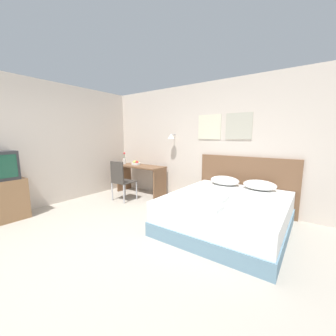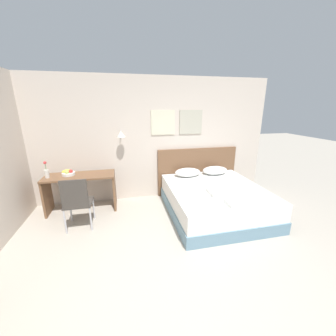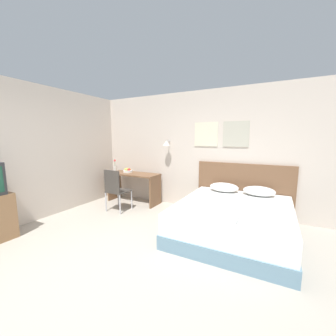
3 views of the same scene
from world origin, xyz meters
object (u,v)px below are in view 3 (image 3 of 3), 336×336
bed (233,220)px  fruit_bowl (128,171)px  headboard (243,190)px  pillow_left (224,187)px  folded_towel_mid_bed (225,218)px  desk_chair (115,188)px  desk (134,182)px  folded_towel_near_foot (224,207)px  pillow_right (259,191)px  flower_vase (115,168)px

bed → fruit_bowl: size_ratio=7.91×
bed → headboard: 1.06m
headboard → pillow_left: 0.43m
folded_towel_mid_bed → desk_chair: bearing=164.3°
folded_towel_mid_bed → desk: desk is taller
folded_towel_near_foot → fruit_bowl: size_ratio=1.38×
folded_towel_mid_bed → folded_towel_near_foot: bearing=102.8°
folded_towel_mid_bed → pillow_right: bearing=78.3°
bed → pillow_left: 0.89m
pillow_left → folded_towel_mid_bed: (0.34, -1.50, -0.06)m
headboard → folded_towel_mid_bed: (0.02, -1.76, 0.02)m
folded_towel_mid_bed → flower_vase: size_ratio=1.05×
bed → pillow_right: size_ratio=3.44×
folded_towel_near_foot → desk: (-2.48, 1.00, -0.04)m
folded_towel_mid_bed → desk: bearing=150.7°
pillow_right → desk: size_ratio=0.43×
desk_chair → pillow_right: bearing=15.5°
desk_chair → flower_vase: 0.99m
desk → desk_chair: 0.74m
pillow_left → pillow_right: 0.65m
pillow_right → folded_towel_mid_bed: pillow_right is taller
pillow_right → folded_towel_mid_bed: 1.53m
bed → desk_chair: size_ratio=2.11×
pillow_right → flower_vase: size_ratio=1.77×
pillow_left → headboard: bearing=39.3°
bed → pillow_right: 0.89m
headboard → pillow_right: 0.43m
headboard → flower_vase: headboard is taller
bed → pillow_right: bearing=66.5°
headboard → fruit_bowl: bearing=-174.3°
folded_towel_mid_bed → fruit_bowl: fruit_bowl is taller
folded_towel_mid_bed → flower_vase: flower_vase is taller
flower_vase → bed: bearing=-12.0°
folded_towel_near_foot → flower_vase: size_ratio=1.06×
bed → folded_towel_mid_bed: folded_towel_mid_bed is taller
bed → headboard: (-0.00, 1.02, 0.28)m
desk → desk_chair: desk_chair is taller
folded_towel_mid_bed → flower_vase: 3.46m
bed → pillow_left: (-0.33, 0.75, 0.36)m
folded_towel_mid_bed → desk_chair: size_ratio=0.36×
headboard → fruit_bowl: headboard is taller
folded_towel_mid_bed → flower_vase: bearing=155.8°
desk → folded_towel_mid_bed: bearing=-29.3°
desk_chair → flower_vase: flower_vase is taller
pillow_left → desk: 2.24m
folded_towel_mid_bed → pillow_left: bearing=102.9°
bed → desk: size_ratio=1.50×
headboard → folded_towel_near_foot: size_ratio=5.52×
desk_chair → fruit_bowl: 0.86m
desk_chair → folded_towel_near_foot: bearing=-6.1°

